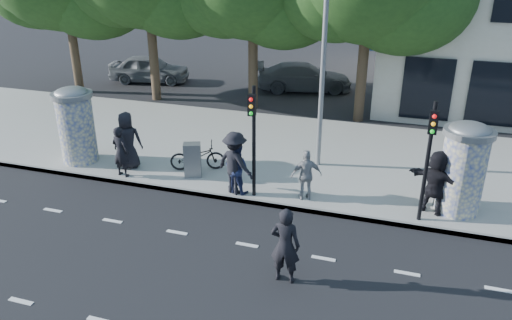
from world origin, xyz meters
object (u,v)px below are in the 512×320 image
(cabinet_right, at_px, (446,185))
(car_right, at_px, (304,77))
(street_lamp, at_px, (325,27))
(ped_a, at_px, (127,140))
(ped_e, at_px, (306,175))
(man_road, at_px, (285,245))
(ped_b, at_px, (121,152))
(bicycle, at_px, (197,156))
(traffic_pole_near, at_px, (253,131))
(cabinet_left, at_px, (192,160))
(ad_column_left, at_px, (76,123))
(ped_f, at_px, (436,182))
(traffic_pole_far, at_px, (429,151))
(ped_d, at_px, (235,163))
(ped_c, at_px, (237,168))
(car_left, at_px, (149,69))
(ad_column_right, at_px, (463,166))

(cabinet_right, distance_m, car_right, 13.21)
(street_lamp, relative_size, ped_a, 4.10)
(ped_e, distance_m, man_road, 3.82)
(ped_b, distance_m, bicycle, 2.49)
(traffic_pole_near, xyz_separation_m, cabinet_left, (-2.32, 0.74, -1.51))
(cabinet_left, bearing_deg, street_lamp, 8.61)
(street_lamp, xyz_separation_m, cabinet_right, (4.08, -1.62, -4.04))
(street_lamp, bearing_deg, ped_a, -160.85)
(ad_column_left, height_order, ped_f, ad_column_left)
(ped_b, bearing_deg, ped_e, -167.40)
(traffic_pole_far, xyz_separation_m, ped_a, (-9.47, 0.73, -1.11))
(ped_d, relative_size, ped_f, 1.05)
(ped_c, bearing_deg, ad_column_left, 4.11)
(bicycle, xyz_separation_m, car_left, (-7.49, 10.38, 0.12))
(ped_b, relative_size, ped_c, 1.08)
(ped_d, distance_m, car_right, 12.55)
(ad_column_left, distance_m, ped_f, 11.74)
(traffic_pole_near, height_order, man_road, traffic_pole_near)
(ped_f, bearing_deg, street_lamp, -7.56)
(ad_column_left, relative_size, ad_column_right, 1.00)
(car_left, bearing_deg, traffic_pole_far, -140.04)
(man_road, distance_m, car_left, 19.17)
(traffic_pole_far, height_order, cabinet_left, traffic_pole_far)
(ad_column_left, height_order, cabinet_left, ad_column_left)
(ad_column_right, height_order, traffic_pole_far, traffic_pole_far)
(ad_column_left, xyz_separation_m, ped_e, (8.14, -0.41, -0.61))
(ped_e, bearing_deg, street_lamp, -110.62)
(ped_a, bearing_deg, ped_b, 80.00)
(ad_column_left, xyz_separation_m, cabinet_right, (12.08, 0.52, -0.78))
(ad_column_left, bearing_deg, traffic_pole_near, -6.11)
(ped_a, distance_m, car_right, 12.34)
(cabinet_left, bearing_deg, ped_d, -42.55)
(ped_c, relative_size, cabinet_right, 1.30)
(ad_column_left, distance_m, cabinet_left, 4.36)
(cabinet_left, bearing_deg, car_right, 64.10)
(traffic_pole_far, distance_m, ped_e, 3.52)
(ped_d, bearing_deg, cabinet_right, -146.91)
(ped_a, bearing_deg, ad_column_left, -21.00)
(ped_e, xyz_separation_m, ped_f, (3.59, 0.32, 0.15))
(ad_column_right, height_order, car_left, ad_column_right)
(cabinet_left, bearing_deg, ped_a, 159.49)
(traffic_pole_near, relative_size, ped_f, 1.83)
(cabinet_left, xyz_separation_m, cabinet_right, (7.80, 0.48, 0.04))
(ped_b, height_order, car_right, ped_b)
(ped_b, distance_m, ped_d, 3.94)
(ped_b, height_order, bicycle, ped_b)
(ped_a, xyz_separation_m, car_right, (3.41, 11.85, -0.41))
(ad_column_right, height_order, man_road, ad_column_right)
(man_road, bearing_deg, ped_a, -33.47)
(ped_a, height_order, cabinet_left, ped_a)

